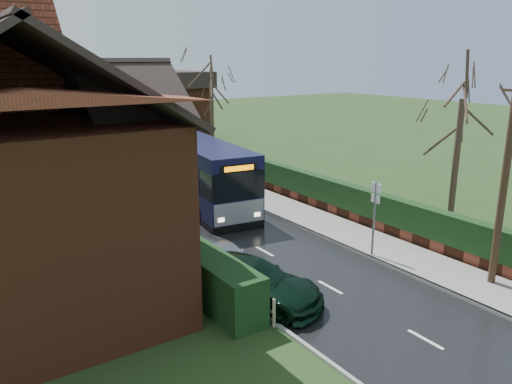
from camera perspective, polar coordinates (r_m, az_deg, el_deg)
ground at (r=19.25m, az=4.44°, el=-8.70°), size 140.00×140.00×0.00m
road at (r=27.30m, az=-8.65°, el=-1.52°), size 6.00×100.00×0.02m
pavement at (r=29.26m, az=-1.13°, el=-0.09°), size 2.50×100.00×0.14m
kerb_right at (r=28.65m, az=-3.15°, el=-0.44°), size 0.12×100.00×0.14m
kerb_left at (r=26.21m, az=-14.68°, el=-2.48°), size 0.12×100.00×0.10m
front_hedge at (r=21.23m, az=-12.42°, el=-4.38°), size 1.20×16.00×1.60m
picket_fence at (r=21.61m, az=-10.52°, el=-4.91°), size 0.10×16.00×0.90m
right_wall_hedge at (r=29.87m, az=1.36°, el=2.10°), size 0.60×50.00×1.80m
brick_house at (r=18.97m, az=-26.47°, el=3.24°), size 9.30×14.60×10.30m
bus at (r=27.55m, az=-6.92°, el=2.37°), size 3.99×11.66×3.47m
car_silver at (r=18.29m, az=-4.46°, el=-7.55°), size 2.73×4.56×1.45m
car_green at (r=16.46m, az=-0.79°, el=-10.19°), size 4.13×5.38×1.45m
car_distant at (r=51.25m, az=-18.99°, el=6.46°), size 3.13×4.63×1.44m
bus_stop_sign at (r=19.98m, az=13.42°, el=-1.86°), size 0.09×0.47×3.13m
telegraph_pole at (r=18.56m, az=26.49°, el=0.79°), size 0.25×0.94×7.27m
tree_right_near at (r=24.12m, az=22.65°, el=10.77°), size 3.97×3.97×8.57m
tree_right_far at (r=38.77m, az=-5.16°, el=12.85°), size 4.32×4.32×8.35m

